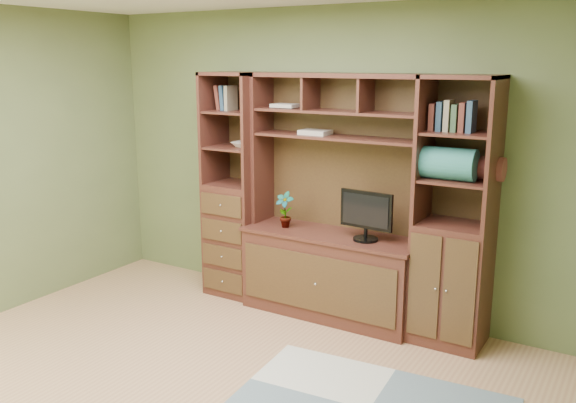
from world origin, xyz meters
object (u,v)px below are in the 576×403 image
Objects in this scene: right_tower at (455,214)px; monitor at (366,207)px; center_hutch at (331,199)px; left_tower at (236,186)px.

monitor is at bearing -173.78° from right_tower.
center_hutch is 1.00m from left_tower.
right_tower is (2.02, 0.00, 0.00)m from left_tower.
left_tower is at bearing 180.00° from right_tower.
monitor is (-0.69, -0.07, -0.02)m from right_tower.
monitor is (1.34, -0.07, -0.02)m from left_tower.
monitor is at bearing -3.21° from left_tower.
left_tower is 1.34m from monitor.
right_tower is 3.68× the size of monitor.
left_tower and right_tower have the same top height.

